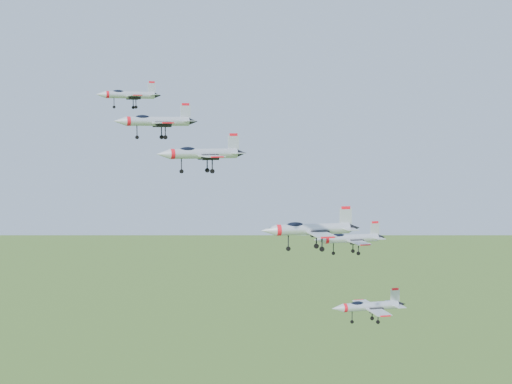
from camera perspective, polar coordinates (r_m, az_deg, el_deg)
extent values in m
cylinder|color=silver|center=(119.11, -10.04, 7.65)|extent=(8.05, 2.72, 1.15)
cone|color=silver|center=(118.15, -12.32, 7.64)|extent=(1.79, 1.45, 1.15)
cone|color=black|center=(120.21, -7.87, 7.66)|extent=(1.41, 1.21, 0.98)
ellipsoid|color=black|center=(118.72, -10.97, 7.86)|extent=(2.08, 1.20, 0.73)
cube|color=silver|center=(116.72, -9.68, 7.60)|extent=(2.78, 4.23, 0.12)
cube|color=silver|center=(121.56, -10.21, 7.49)|extent=(2.78, 4.23, 0.12)
cube|color=silver|center=(120.02, -8.33, 8.23)|extent=(1.32, 0.37, 1.86)
cube|color=red|center=(120.08, -8.34, 8.69)|extent=(0.98, 0.32, 0.31)
cylinder|color=silver|center=(101.27, -7.86, 5.62)|extent=(8.99, 2.86, 1.29)
cone|color=silver|center=(100.14, -10.85, 5.59)|extent=(1.98, 1.58, 1.29)
cone|color=black|center=(102.61, -5.06, 5.64)|extent=(1.56, 1.32, 1.09)
ellipsoid|color=black|center=(100.79, -9.08, 5.89)|extent=(2.31, 1.30, 0.82)
cube|color=silver|center=(98.63, -7.37, 5.50)|extent=(3.02, 4.69, 0.14)
cube|color=silver|center=(104.01, -8.12, 5.47)|extent=(3.02, 4.69, 0.14)
cube|color=silver|center=(102.33, -5.65, 6.39)|extent=(1.48, 0.38, 2.08)
cube|color=red|center=(102.37, -5.66, 6.99)|extent=(1.10, 0.33, 0.35)
cylinder|color=silver|center=(84.77, -4.20, 3.08)|extent=(8.30, 2.60, 1.19)
cone|color=silver|center=(83.47, -7.45, 3.02)|extent=(1.83, 1.45, 1.19)
cone|color=black|center=(86.28, -1.18, 3.13)|extent=(1.43, 1.22, 1.01)
ellipsoid|color=black|center=(84.20, -5.52, 3.36)|extent=(2.13, 1.19, 0.75)
cube|color=silver|center=(82.40, -3.56, 2.87)|extent=(2.77, 4.32, 0.13)
cube|color=silver|center=(87.28, -4.58, 2.98)|extent=(2.77, 4.32, 0.13)
cube|color=silver|center=(85.91, -1.81, 3.94)|extent=(1.37, 0.35, 1.92)
cube|color=red|center=(85.90, -1.81, 4.61)|extent=(1.01, 0.30, 0.32)
cylinder|color=silver|center=(111.01, 7.62, -3.70)|extent=(8.81, 1.89, 1.26)
cone|color=silver|center=(109.09, 5.07, -3.83)|extent=(1.84, 1.39, 1.26)
cone|color=black|center=(113.06, 9.98, -3.58)|extent=(1.43, 1.17, 1.07)
ellipsoid|color=black|center=(110.13, 6.60, -3.51)|extent=(2.20, 1.06, 0.80)
cube|color=silver|center=(108.66, 8.27, -4.03)|extent=(2.54, 4.42, 0.14)
cube|color=silver|center=(113.60, 7.17, -3.62)|extent=(2.54, 4.42, 0.14)
cube|color=silver|center=(112.42, 9.50, -2.94)|extent=(1.46, 0.22, 2.04)
cube|color=red|center=(112.28, 9.51, -2.40)|extent=(1.08, 0.21, 0.34)
cylinder|color=silver|center=(97.16, 4.57, -2.98)|extent=(10.35, 1.72, 1.49)
cone|color=silver|center=(95.54, 1.01, -3.10)|extent=(2.10, 1.54, 1.49)
cone|color=black|center=(99.05, 7.87, -2.85)|extent=(1.63, 1.30, 1.27)
ellipsoid|color=black|center=(96.38, 3.13, -2.69)|extent=(2.55, 1.13, 0.95)
cube|color=silver|center=(94.23, 5.27, -3.41)|extent=(2.75, 5.10, 0.16)
cube|color=silver|center=(100.30, 4.15, -2.89)|extent=(2.75, 5.10, 0.16)
cube|color=silver|center=(98.43, 7.19, -1.99)|extent=(1.72, 0.18, 2.41)
cube|color=red|center=(98.28, 7.20, -1.26)|extent=(1.26, 0.19, 0.40)
cylinder|color=silver|center=(115.76, 9.14, -9.01)|extent=(9.34, 1.86, 1.34)
cone|color=silver|center=(113.70, 6.53, -9.23)|extent=(1.93, 1.44, 1.34)
cone|color=black|center=(117.96, 11.55, -8.78)|extent=(1.51, 1.22, 1.14)
ellipsoid|color=black|center=(114.77, 8.09, -8.86)|extent=(2.32, 1.09, 0.85)
cube|color=silver|center=(113.35, 9.82, -9.46)|extent=(2.62, 4.66, 0.14)
cube|color=silver|center=(118.47, 8.67, -8.80)|extent=(2.62, 4.66, 0.14)
cube|color=silver|center=(117.15, 11.06, -8.17)|extent=(1.55, 0.21, 2.16)
cube|color=red|center=(116.90, 11.07, -7.63)|extent=(1.14, 0.21, 0.36)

